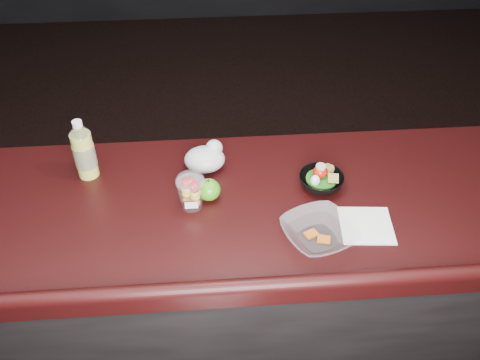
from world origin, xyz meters
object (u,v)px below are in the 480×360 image
at_px(lemonade_bottle, 84,153).
at_px(snack_bowl, 321,180).
at_px(fruit_cup, 191,190).
at_px(green_apple, 209,190).
at_px(takeout_bowl, 319,233).

distance_m(lemonade_bottle, snack_bowl, 0.79).
height_order(fruit_cup, snack_bowl, fruit_cup).
bearing_deg(fruit_cup, green_apple, 31.03).
xyz_separation_m(lemonade_bottle, green_apple, (0.41, -0.15, -0.06)).
xyz_separation_m(lemonade_bottle, takeout_bowl, (0.73, -0.36, -0.07)).
relative_size(fruit_cup, green_apple, 1.66).
height_order(lemonade_bottle, snack_bowl, lemonade_bottle).
distance_m(lemonade_bottle, green_apple, 0.44).
height_order(snack_bowl, takeout_bowl, snack_bowl).
xyz_separation_m(green_apple, takeout_bowl, (0.32, -0.21, -0.01)).
distance_m(green_apple, takeout_bowl, 0.38).
xyz_separation_m(snack_bowl, takeout_bowl, (-0.05, -0.23, -0.00)).
bearing_deg(green_apple, fruit_cup, -148.97).
bearing_deg(lemonade_bottle, green_apple, -20.18).
height_order(lemonade_bottle, fruit_cup, lemonade_bottle).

